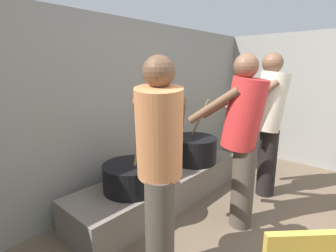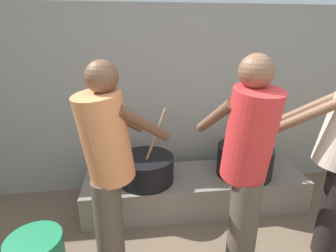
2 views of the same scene
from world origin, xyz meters
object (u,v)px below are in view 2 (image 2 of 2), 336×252
Objects in this scene: cooking_pot_secondary at (245,160)px; cook_in_orange_shirt at (108,161)px; cooking_pot_main at (146,169)px; cook_in_red_shirt at (247,160)px.

cooking_pot_secondary is 0.50× the size of cook_in_orange_shirt.
cooking_pot_main is at bearing 179.87° from cooking_pot_secondary.
cook_in_red_shirt is (-0.34, -0.76, 0.40)m from cooking_pot_secondary.
cooking_pot_secondary is 0.49× the size of cook_in_red_shirt.
cooking_pot_secondary is 1.44m from cook_in_orange_shirt.
cook_in_orange_shirt is 0.91m from cook_in_red_shirt.
cook_in_red_shirt reaches higher than cooking_pot_secondary.
cooking_pot_main is 0.45× the size of cook_in_red_shirt.
cook_in_red_shirt is (0.90, -0.14, 0.02)m from cook_in_orange_shirt.
cooking_pot_main is 1.07m from cook_in_red_shirt.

